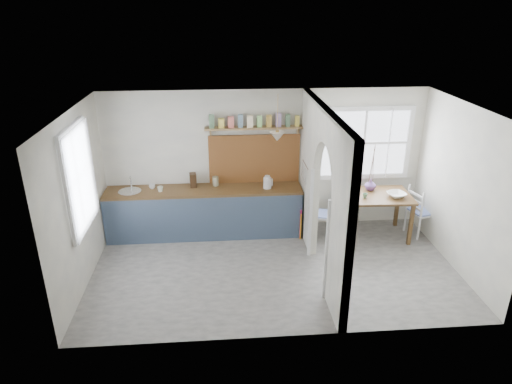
{
  "coord_description": "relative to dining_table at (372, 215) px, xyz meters",
  "views": [
    {
      "loc": [
        -0.81,
        -6.26,
        4.0
      ],
      "look_at": [
        -0.26,
        0.56,
        1.12
      ],
      "focal_mm": 32.0,
      "sensor_mm": 36.0,
      "label": 1
    }
  ],
  "objects": [
    {
      "name": "partition",
      "position": [
        -1.19,
        -0.95,
        1.05
      ],
      "size": [
        0.12,
        3.2,
        2.6
      ],
      "color": "silver",
      "rests_on": "floor"
    },
    {
      "name": "walls",
      "position": [
        -1.89,
        -1.01,
        0.89
      ],
      "size": [
        5.81,
        3.21,
        2.6
      ],
      "color": "silver",
      "rests_on": "floor"
    },
    {
      "name": "nook_window",
      "position": [
        -0.09,
        0.55,
        1.19
      ],
      "size": [
        1.76,
        0.1,
        1.3
      ],
      "primitive_type": null,
      "color": "white",
      "rests_on": "walls"
    },
    {
      "name": "knife_block",
      "position": [
        -3.21,
        0.42,
        0.62
      ],
      "size": [
        0.13,
        0.17,
        0.25
      ],
      "primitive_type": "cube",
      "rotation": [
        0.0,
        0.0,
        0.12
      ],
      "color": "#321E0F",
      "rests_on": "counter"
    },
    {
      "name": "shelf",
      "position": [
        -2.1,
        0.48,
        1.61
      ],
      "size": [
        1.75,
        0.2,
        0.21
      ],
      "color": "#A78354",
      "rests_on": "walls"
    },
    {
      "name": "plate",
      "position": [
        -0.41,
        -0.04,
        0.41
      ],
      "size": [
        0.19,
        0.19,
        0.01
      ],
      "primitive_type": "cylinder",
      "rotation": [
        0.0,
        0.0,
        -0.05
      ],
      "color": "black",
      "rests_on": "dining_table"
    },
    {
      "name": "bowl",
      "position": [
        0.36,
        -0.13,
        0.44
      ],
      "size": [
        0.38,
        0.38,
        0.08
      ],
      "primitive_type": "imported",
      "rotation": [
        0.0,
        0.0,
        0.24
      ],
      "color": "white",
      "rests_on": "dining_table"
    },
    {
      "name": "kitchen_window",
      "position": [
        -4.76,
        -1.01,
        1.24
      ],
      "size": [
        0.1,
        1.16,
        1.5
      ],
      "primitive_type": null,
      "color": "white",
      "rests_on": "walls"
    },
    {
      "name": "floor",
      "position": [
        -1.89,
        -1.01,
        -0.41
      ],
      "size": [
        5.8,
        3.2,
        0.01
      ],
      "primitive_type": "cube",
      "color": "gray",
      "rests_on": "ground"
    },
    {
      "name": "table_cup",
      "position": [
        -0.21,
        -0.13,
        0.45
      ],
      "size": [
        0.1,
        0.1,
        0.08
      ],
      "primitive_type": "imported",
      "rotation": [
        0.0,
        0.0,
        -0.08
      ],
      "color": "#618C65",
      "rests_on": "dining_table"
    },
    {
      "name": "mug_a",
      "position": [
        -3.78,
        0.23,
        0.54
      ],
      "size": [
        0.12,
        0.12,
        0.1
      ],
      "primitive_type": "imported",
      "rotation": [
        0.0,
        0.0,
        0.23
      ],
      "color": "beige",
      "rests_on": "counter"
    },
    {
      "name": "pendant_lamp",
      "position": [
        -1.74,
        0.14,
        1.47
      ],
      "size": [
        0.26,
        0.26,
        0.16
      ],
      "primitive_type": "cone",
      "color": "silver",
      "rests_on": "ceiling"
    },
    {
      "name": "towel_orange",
      "position": [
        -1.31,
        -0.05,
        -0.16
      ],
      "size": [
        0.02,
        0.03,
        0.5
      ],
      "primitive_type": "cube",
      "color": "orange",
      "rests_on": "counter"
    },
    {
      "name": "jar",
      "position": [
        -2.81,
        0.44,
        0.58
      ],
      "size": [
        0.13,
        0.13,
        0.17
      ],
      "primitive_type": "cylinder",
      "rotation": [
        0.0,
        0.0,
        -0.29
      ],
      "color": "gray",
      "rests_on": "counter"
    },
    {
      "name": "dining_table",
      "position": [
        0.0,
        0.0,
        0.0
      ],
      "size": [
        1.34,
        0.92,
        0.81
      ],
      "primitive_type": null,
      "rotation": [
        0.0,
        0.0,
        -0.04
      ],
      "color": "brown",
      "rests_on": "floor"
    },
    {
      "name": "chair_left",
      "position": [
        -0.87,
        0.09,
        0.02
      ],
      "size": [
        0.47,
        0.47,
        0.85
      ],
      "primitive_type": null,
      "rotation": [
        0.0,
        0.0,
        -1.81
      ],
      "color": "silver",
      "rests_on": "floor"
    },
    {
      "name": "counter",
      "position": [
        -3.02,
        0.32,
        0.05
      ],
      "size": [
        3.5,
        0.6,
        0.9
      ],
      "color": "brown",
      "rests_on": "floor"
    },
    {
      "name": "utensil_rail",
      "position": [
        -1.28,
        -0.11,
        1.04
      ],
      "size": [
        0.02,
        0.5,
        0.02
      ],
      "primitive_type": "cylinder",
      "rotation": [
        1.57,
        0.0,
        0.0
      ],
      "color": "silver",
      "rests_on": "partition"
    },
    {
      "name": "ceiling",
      "position": [
        -1.89,
        -1.01,
        2.19
      ],
      "size": [
        5.8,
        3.2,
        0.01
      ],
      "primitive_type": "cube",
      "color": "silver",
      "rests_on": "walls"
    },
    {
      "name": "backsplash",
      "position": [
        -2.1,
        0.56,
        0.94
      ],
      "size": [
        1.65,
        0.03,
        0.9
      ],
      "primitive_type": "cube",
      "color": "brown",
      "rests_on": "walls"
    },
    {
      "name": "kettle",
      "position": [
        -1.89,
        0.25,
        0.61
      ],
      "size": [
        0.19,
        0.16,
        0.23
      ],
      "primitive_type": null,
      "rotation": [
        0.0,
        0.0,
        0.01
      ],
      "color": "silver",
      "rests_on": "counter"
    },
    {
      "name": "vase",
      "position": [
        -0.0,
        0.22,
        0.51
      ],
      "size": [
        0.22,
        0.22,
        0.21
      ],
      "primitive_type": "imported",
      "rotation": [
        0.0,
        0.0,
        -0.11
      ],
      "color": "#654182",
      "rests_on": "dining_table"
    },
    {
      "name": "towel_magenta",
      "position": [
        -1.31,
        -0.03,
        -0.13
      ],
      "size": [
        0.02,
        0.03,
        0.57
      ],
      "primitive_type": "cube",
      "color": "#A41242",
      "rests_on": "counter"
    },
    {
      "name": "sink",
      "position": [
        -4.32,
        0.29,
        0.48
      ],
      "size": [
        0.4,
        0.4,
        0.02
      ],
      "primitive_type": "cylinder",
      "color": "silver",
      "rests_on": "counter"
    },
    {
      "name": "chair_right",
      "position": [
        0.93,
        -0.01,
        0.06
      ],
      "size": [
        0.53,
        0.53,
        0.93
      ],
      "primitive_type": null,
      "rotation": [
        0.0,
        0.0,
        1.85
      ],
      "color": "silver",
      "rests_on": "floor"
    },
    {
      "name": "mug_b",
      "position": [
        -3.94,
        0.38,
        0.54
      ],
      "size": [
        0.14,
        0.14,
        0.09
      ],
      "primitive_type": "imported",
      "rotation": [
        0.0,
        0.0,
        -0.3
      ],
      "color": "silver",
      "rests_on": "counter"
    }
  ]
}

